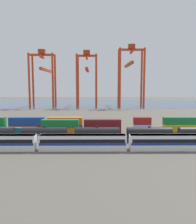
# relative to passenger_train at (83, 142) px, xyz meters

# --- Properties ---
(ground_plane) EXTENTS (420.00, 420.00, 0.00)m
(ground_plane) POSITION_rel_passenger_train_xyz_m (-4.64, 60.21, -2.14)
(ground_plane) COLOR #5B564C
(harbour_water) EXTENTS (400.00, 110.00, 0.01)m
(harbour_water) POSITION_rel_passenger_train_xyz_m (-4.64, 155.17, -2.14)
(harbour_water) COLOR #384C60
(harbour_water) RESTS_ON ground_plane
(passenger_train) EXTENTS (67.40, 3.14, 3.90)m
(passenger_train) POSITION_rel_passenger_train_xyz_m (0.00, 0.00, 0.00)
(passenger_train) COLOR silver
(passenger_train) RESTS_ON ground_plane
(freight_tank_row) EXTENTS (74.10, 3.05, 4.51)m
(freight_tank_row) POSITION_rel_passenger_train_xyz_m (3.61, 9.21, 0.01)
(freight_tank_row) COLOR #232326
(freight_tank_row) RESTS_ON ground_plane
(shipping_container_2) EXTENTS (12.10, 2.44, 2.60)m
(shipping_container_2) POSITION_rel_passenger_train_xyz_m (-22.23, 17.56, -0.84)
(shipping_container_2) COLOR #146066
(shipping_container_2) RESTS_ON ground_plane
(shipping_container_3) EXTENTS (12.10, 2.44, 2.60)m
(shipping_container_3) POSITION_rel_passenger_train_xyz_m (-8.40, 17.56, -0.84)
(shipping_container_3) COLOR orange
(shipping_container_3) RESTS_ON ground_plane
(shipping_container_4) EXTENTS (12.10, 2.44, 2.60)m
(shipping_container_4) POSITION_rel_passenger_train_xyz_m (-8.40, 17.56, 1.76)
(shipping_container_4) COLOR #197538
(shipping_container_4) RESTS_ON shipping_container_3
(shipping_container_5) EXTENTS (12.10, 2.44, 2.60)m
(shipping_container_5) POSITION_rel_passenger_train_xyz_m (5.42, 17.56, -0.84)
(shipping_container_5) COLOR maroon
(shipping_container_5) RESTS_ON ground_plane
(shipping_container_6) EXTENTS (12.10, 2.44, 2.60)m
(shipping_container_6) POSITION_rel_passenger_train_xyz_m (5.42, 17.56, 1.76)
(shipping_container_6) COLOR maroon
(shipping_container_6) RESTS_ON shipping_container_5
(shipping_container_7) EXTENTS (6.04, 2.44, 2.60)m
(shipping_container_7) POSITION_rel_passenger_train_xyz_m (19.24, 17.56, -0.84)
(shipping_container_7) COLOR #1C4299
(shipping_container_7) RESTS_ON ground_plane
(shipping_container_10) EXTENTS (12.10, 2.44, 2.60)m
(shipping_container_10) POSITION_rel_passenger_train_xyz_m (-21.05, 23.12, -0.84)
(shipping_container_10) COLOR #AD211C
(shipping_container_10) RESTS_ON ground_plane
(shipping_container_11) EXTENTS (12.10, 2.44, 2.60)m
(shipping_container_11) POSITION_rel_passenger_train_xyz_m (-21.05, 23.12, 1.76)
(shipping_container_11) COLOR #1C4299
(shipping_container_11) RESTS_ON shipping_container_10
(shipping_container_12) EXTENTS (12.10, 2.44, 2.60)m
(shipping_container_12) POSITION_rel_passenger_train_xyz_m (-7.51, 23.12, -0.84)
(shipping_container_12) COLOR #1C4299
(shipping_container_12) RESTS_ON ground_plane
(shipping_container_13) EXTENTS (12.10, 2.44, 2.60)m
(shipping_container_13) POSITION_rel_passenger_train_xyz_m (-7.51, 23.12, 1.76)
(shipping_container_13) COLOR orange
(shipping_container_13) RESTS_ON shipping_container_12
(shipping_container_14) EXTENTS (12.10, 2.44, 2.60)m
(shipping_container_14) POSITION_rel_passenger_train_xyz_m (6.03, 23.12, -0.84)
(shipping_container_14) COLOR #197538
(shipping_container_14) RESTS_ON ground_plane
(shipping_container_15) EXTENTS (6.04, 2.44, 2.60)m
(shipping_container_15) POSITION_rel_passenger_train_xyz_m (19.56, 23.12, -0.84)
(shipping_container_15) COLOR silver
(shipping_container_15) RESTS_ON ground_plane
(shipping_container_16) EXTENTS (6.04, 2.44, 2.60)m
(shipping_container_16) POSITION_rel_passenger_train_xyz_m (19.56, 23.12, 1.76)
(shipping_container_16) COLOR #AD211C
(shipping_container_16) RESTS_ON shipping_container_15
(shipping_container_17) EXTENTS (12.10, 2.44, 2.60)m
(shipping_container_17) POSITION_rel_passenger_train_xyz_m (33.10, 23.12, -0.84)
(shipping_container_17) COLOR gold
(shipping_container_17) RESTS_ON ground_plane
(shipping_container_18) EXTENTS (12.10, 2.44, 2.60)m
(shipping_container_18) POSITION_rel_passenger_train_xyz_m (33.10, 23.12, 1.76)
(shipping_container_18) COLOR #197538
(shipping_container_18) RESTS_ON shipping_container_17
(gantry_crane_west) EXTENTS (18.79, 39.06, 42.86)m
(gantry_crane_west) POSITION_rel_passenger_train_xyz_m (-36.87, 121.40, 23.64)
(gantry_crane_west) COLOR red
(gantry_crane_west) RESTS_ON ground_plane
(gantry_crane_central) EXTENTS (15.71, 35.74, 42.24)m
(gantry_crane_central) POSITION_rel_passenger_train_xyz_m (-3.62, 120.83, 23.21)
(gantry_crane_central) COLOR red
(gantry_crane_central) RESTS_ON ground_plane
(gantry_crane_east) EXTENTS (19.32, 39.72, 46.67)m
(gantry_crane_east) POSITION_rel_passenger_train_xyz_m (29.62, 121.33, 26.20)
(gantry_crane_east) COLOR red
(gantry_crane_east) RESTS_ON ground_plane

